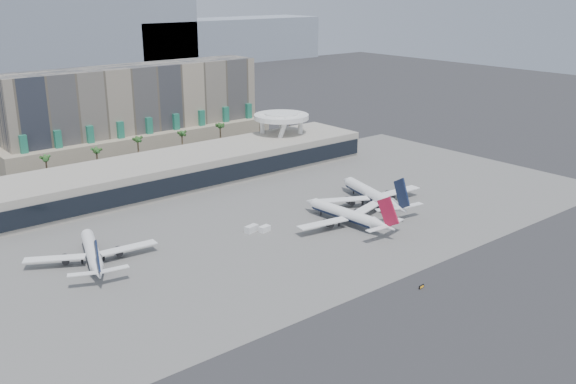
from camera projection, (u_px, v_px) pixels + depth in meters
ground at (382, 265)px, 190.89m from camera, size 900.00×900.00×0.00m
apron_pad at (269, 216)px, 231.31m from camera, size 260.00×130.00×0.06m
hotel at (138, 116)px, 319.93m from camera, size 140.00×30.00×42.00m
terminal at (189, 167)px, 269.61m from camera, size 170.00×32.50×14.50m
saucer_structure at (281, 120)px, 303.65m from camera, size 26.00×26.00×21.89m
palm_row at (162, 140)px, 298.45m from camera, size 157.80×2.80×13.10m
airliner_left at (92, 252)px, 191.45m from camera, size 38.01×39.36×14.00m
airliner_centre at (347, 214)px, 222.16m from camera, size 41.28×42.56×14.69m
airliner_right at (372, 194)px, 242.32m from camera, size 43.56×45.18×15.94m
service_vehicle_a at (251, 229)px, 216.11m from camera, size 5.12×3.29×2.31m
service_vehicle_b at (265, 229)px, 216.53m from camera, size 4.20×2.84×2.00m
taxiway_sign at (421, 287)px, 176.28m from camera, size 2.15×0.52×0.97m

